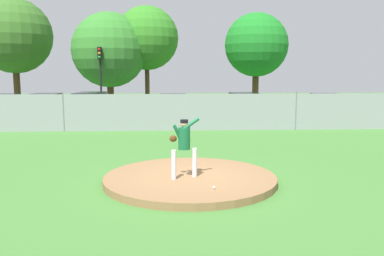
% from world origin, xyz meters
% --- Properties ---
extents(ground_plane, '(80.00, 80.00, 0.00)m').
position_xyz_m(ground_plane, '(0.00, 6.00, 0.00)').
color(ground_plane, '#427A33').
extents(asphalt_strip, '(44.00, 7.00, 0.01)m').
position_xyz_m(asphalt_strip, '(0.00, 14.50, 0.00)').
color(asphalt_strip, '#2B2B2D').
rests_on(asphalt_strip, ground_plane).
extents(pitchers_mound, '(4.81, 4.81, 0.19)m').
position_xyz_m(pitchers_mound, '(0.00, 0.00, 0.10)').
color(pitchers_mound, olive).
rests_on(pitchers_mound, ground_plane).
extents(pitcher_youth, '(0.83, 0.37, 1.66)m').
position_xyz_m(pitcher_youth, '(-0.18, -0.22, 1.19)').
color(pitcher_youth, silver).
rests_on(pitcher_youth, pitchers_mound).
extents(baseball, '(0.07, 0.07, 0.07)m').
position_xyz_m(baseball, '(0.54, -1.31, 0.23)').
color(baseball, white).
rests_on(baseball, pitchers_mound).
extents(chainlink_fence, '(30.33, 0.07, 2.02)m').
position_xyz_m(chainlink_fence, '(-0.00, 10.00, 0.96)').
color(chainlink_fence, gray).
rests_on(chainlink_fence, ground_plane).
extents(parked_car_white, '(2.00, 4.72, 1.76)m').
position_xyz_m(parked_car_white, '(-5.62, 14.73, 0.84)').
color(parked_car_white, silver).
rests_on(parked_car_white, ground_plane).
extents(parked_car_charcoal, '(2.06, 4.57, 1.63)m').
position_xyz_m(parked_car_charcoal, '(-0.39, 14.84, 0.79)').
color(parked_car_charcoal, '#232328').
rests_on(parked_car_charcoal, ground_plane).
extents(parked_car_slate, '(2.06, 4.54, 1.65)m').
position_xyz_m(parked_car_slate, '(9.53, 14.35, 0.80)').
color(parked_car_slate, slate).
rests_on(parked_car_slate, ground_plane).
extents(parked_car_red, '(1.89, 4.65, 1.66)m').
position_xyz_m(parked_car_red, '(-11.12, 14.52, 0.80)').
color(parked_car_red, '#A81919').
rests_on(parked_car_red, ground_plane).
extents(parked_car_burgundy, '(2.01, 4.58, 1.73)m').
position_xyz_m(parked_car_burgundy, '(4.11, 14.34, 0.82)').
color(parked_car_burgundy, maroon).
rests_on(parked_car_burgundy, ground_plane).
extents(parked_car_silver, '(1.99, 4.74, 1.68)m').
position_xyz_m(parked_car_silver, '(-8.54, 14.88, 0.81)').
color(parked_car_silver, '#B7BABF').
rests_on(parked_car_silver, ground_plane).
extents(traffic_cone_orange, '(0.40, 0.40, 0.55)m').
position_xyz_m(traffic_cone_orange, '(6.58, 13.72, 0.26)').
color(traffic_cone_orange, orange).
rests_on(traffic_cone_orange, asphalt_strip).
extents(traffic_light_near, '(0.28, 0.46, 4.77)m').
position_xyz_m(traffic_light_near, '(-5.54, 18.32, 3.27)').
color(traffic_light_near, black).
rests_on(traffic_light_near, ground_plane).
extents(tree_broad_left, '(5.99, 5.99, 8.88)m').
position_xyz_m(tree_broad_left, '(-13.05, 22.76, 5.87)').
color(tree_broad_left, '#4C331E').
rests_on(tree_broad_left, ground_plane).
extents(tree_broad_right, '(5.80, 5.80, 7.61)m').
position_xyz_m(tree_broad_right, '(-5.30, 21.25, 4.70)').
color(tree_broad_right, '#4C331E').
rests_on(tree_broad_right, ground_plane).
extents(tree_slender_far, '(5.07, 5.07, 8.22)m').
position_xyz_m(tree_slender_far, '(-2.46, 22.13, 5.67)').
color(tree_slender_far, '#4C331E').
rests_on(tree_slender_far, ground_plane).
extents(tree_tall_centre, '(5.28, 5.28, 7.89)m').
position_xyz_m(tree_tall_centre, '(6.57, 23.05, 5.23)').
color(tree_tall_centre, '#4C331E').
rests_on(tree_tall_centre, ground_plane).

